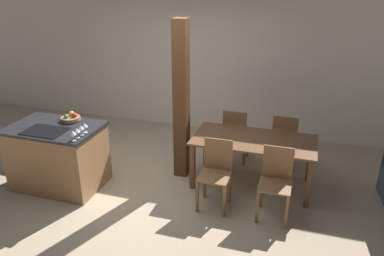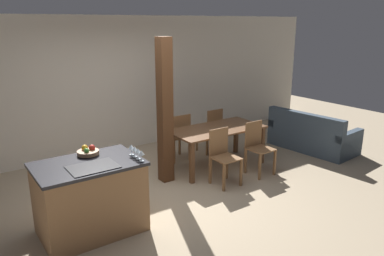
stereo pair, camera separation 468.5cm
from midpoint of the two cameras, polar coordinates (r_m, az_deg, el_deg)
ground_plane at (r=5.19m, az=-27.03°, el=-17.98°), size 16.00×16.00×0.00m
wall_back at (r=7.05m, az=-31.49°, el=2.12°), size 11.20×0.08×2.70m
kitchen_island at (r=4.80m, az=-43.10°, el=-17.13°), size 1.27×0.85×0.94m
fruit_bowl at (r=4.80m, az=-42.59°, el=-10.18°), size 0.28×0.28×0.12m
wine_glass_near at (r=4.16m, az=-37.56°, el=-11.82°), size 0.08×0.08×0.14m
wine_glass_middle at (r=4.24m, az=-37.53°, el=-11.30°), size 0.08×0.08×0.14m
wine_glass_far at (r=4.32m, az=-37.49°, el=-10.80°), size 0.08×0.08×0.14m
wine_glass_end at (r=4.41m, az=-37.46°, el=-10.32°), size 0.08×0.08×0.14m
dining_table at (r=5.67m, az=-14.60°, el=-6.54°), size 1.73×0.87×0.73m
dining_chair_near_left at (r=5.04m, az=-15.97°, el=-11.36°), size 0.40×0.40×0.91m
dining_chair_near_right at (r=5.30m, az=-7.93°, el=-9.45°), size 0.40×0.40×0.91m
dining_chair_far_left at (r=6.21m, az=-20.06°, el=-6.44°), size 0.40×0.40×0.91m
dining_chair_far_right at (r=6.42m, az=-13.36°, el=-5.13°), size 0.40×0.40×0.91m
couch at (r=6.53m, az=5.53°, el=-6.45°), size 1.01×1.77×0.82m
timber_post at (r=5.24m, az=-26.09°, el=-3.17°), size 0.20×0.20×2.36m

